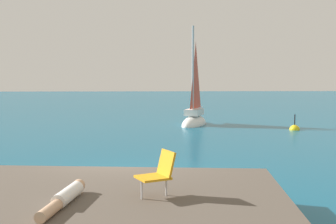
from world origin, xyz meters
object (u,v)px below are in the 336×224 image
at_px(person_sunbather, 65,197).
at_px(beach_chair, 159,172).
at_px(sailboat_near, 194,119).
at_px(marker_buoy, 295,130).

xyz_separation_m(person_sunbather, beach_chair, (1.55, 0.36, 0.33)).
height_order(person_sunbather, beach_chair, beach_chair).
bearing_deg(person_sunbather, sailboat_near, 177.19).
height_order(sailboat_near, marker_buoy, sailboat_near).
xyz_separation_m(person_sunbather, marker_buoy, (9.48, 15.58, -0.88)).
xyz_separation_m(sailboat_near, person_sunbather, (-4.26, -18.36, 0.53)).
height_order(sailboat_near, beach_chair, sailboat_near).
distance_m(beach_chair, marker_buoy, 17.21).
height_order(sailboat_near, person_sunbather, sailboat_near).
bearing_deg(beach_chair, marker_buoy, -141.83).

